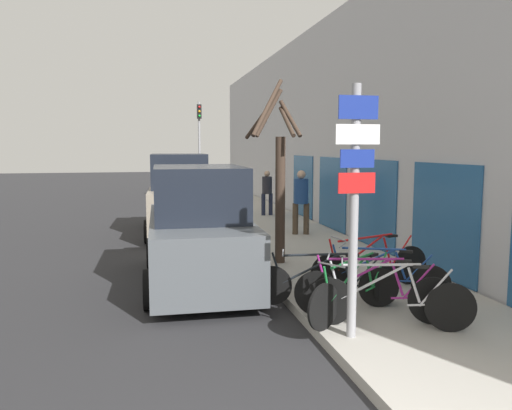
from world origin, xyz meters
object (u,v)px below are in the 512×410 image
bicycle_3 (325,283)px  bicycle_5 (371,266)px  bicycle_0 (389,300)px  bicycle_2 (357,291)px  parked_car_0 (198,232)px  bicycle_4 (380,276)px  traffic_light (199,137)px  pedestrian_far (301,197)px  parked_car_1 (179,198)px  pedestrian_near (267,190)px  signpost (354,201)px  bicycle_1 (374,293)px  street_tree (278,177)px

bicycle_3 → bicycle_5: size_ratio=0.93×
bicycle_0 → bicycle_2: (-0.22, 0.55, -0.01)m
bicycle_2 → parked_car_0: 3.42m
bicycle_0 → bicycle_3: bearing=47.1°
bicycle_4 → traffic_light: traffic_light is taller
bicycle_2 → parked_car_0: bearing=3.0°
pedestrian_far → bicycle_2: bearing=91.6°
bicycle_5 → pedestrian_far: pedestrian_far is taller
bicycle_3 → pedestrian_far: 6.41m
bicycle_3 → traffic_light: 16.37m
bicycle_4 → parked_car_1: (-2.69, 7.66, 0.56)m
bicycle_2 → pedestrian_near: pedestrian_near is taller
signpost → pedestrian_near: signpost is taller
bicycle_5 → pedestrian_near: size_ratio=1.45×
pedestrian_near → bicycle_1: bearing=-99.5°
pedestrian_far → signpost: bearing=89.8°
bicycle_4 → pedestrian_far: bearing=29.1°
bicycle_3 → traffic_light: traffic_light is taller
bicycle_2 → parked_car_1: 8.64m
signpost → parked_car_1: bearing=99.8°
bicycle_1 → street_tree: bearing=31.3°
bicycle_5 → street_tree: street_tree is taller
bicycle_4 → street_tree: 3.25m
signpost → parked_car_0: signpost is taller
parked_car_1 → pedestrian_near: size_ratio=2.89×
bicycle_1 → bicycle_4: (0.57, 0.95, -0.03)m
bicycle_2 → pedestrian_near: size_ratio=1.19×
parked_car_0 → pedestrian_near: bearing=69.0°
bicycle_4 → pedestrian_far: size_ratio=1.01×
bicycle_0 → bicycle_5: bearing=4.3°
bicycle_5 → parked_car_0: parked_car_0 is taller
bicycle_0 → parked_car_1: (-2.18, 8.95, 0.53)m
parked_car_0 → pedestrian_far: size_ratio=2.53×
bicycle_1 → street_tree: street_tree is taller
bicycle_2 → street_tree: (-0.24, 3.49, 1.43)m
street_tree → traffic_light: 13.27m
parked_car_1 → bicycle_0: bearing=-73.4°
signpost → traffic_light: 17.47m
bicycle_2 → parked_car_0: size_ratio=0.42×
bicycle_1 → bicycle_4: bicycle_1 is taller
pedestrian_near → street_tree: bearing=-105.5°
bicycle_4 → pedestrian_far: 6.04m
bicycle_0 → street_tree: (-0.46, 4.03, 1.42)m
parked_car_0 → parked_car_1: bearing=91.1°
parked_car_0 → bicycle_4: bearing=-35.0°
signpost → pedestrian_near: 11.66m
bicycle_1 → street_tree: size_ratio=0.54×
pedestrian_far → street_tree: (-1.53, -3.24, 0.78)m
bicycle_5 → bicycle_4: bearing=162.0°
traffic_light → bicycle_0: bearing=-87.8°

